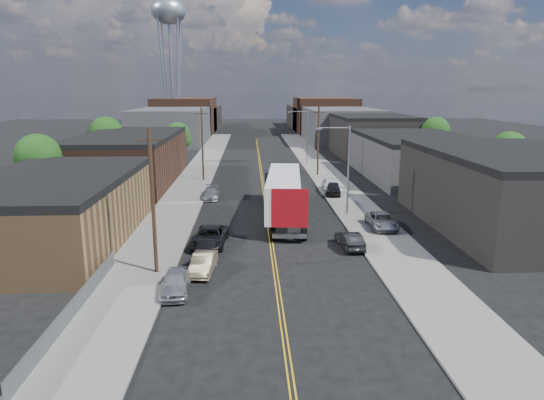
{
  "coord_description": "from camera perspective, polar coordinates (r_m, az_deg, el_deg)",
  "views": [
    {
      "loc": [
        -1.69,
        -21.78,
        12.41
      ],
      "look_at": [
        0.29,
        21.51,
        2.5
      ],
      "focal_mm": 32.0,
      "sensor_mm": 36.0,
      "label": 1
    }
  ],
  "objects": [
    {
      "name": "car_left_a",
      "position": [
        31.07,
        -11.3,
        -9.5
      ],
      "size": [
        1.85,
        4.23,
        1.42
      ],
      "primitive_type": "imported",
      "rotation": [
        0.0,
        0.0,
        0.04
      ],
      "color": "#AFB3B5",
      "rests_on": "ground"
    },
    {
      "name": "skyline_right_b",
      "position": [
        143.62,
        6.17,
        9.85
      ],
      "size": [
        16.0,
        26.0,
        10.0
      ],
      "primitive_type": "cube",
      "color": "#44281B",
      "rests_on": "ground"
    },
    {
      "name": "streetlight_near",
      "position": [
        48.21,
        8.54,
        4.29
      ],
      "size": [
        3.39,
        0.25,
        9.0
      ],
      "color": "gray",
      "rests_on": "ground"
    },
    {
      "name": "utility_pole_left_near",
      "position": [
        33.24,
        -13.85,
        -0.13
      ],
      "size": [
        1.6,
        0.26,
        10.0
      ],
      "color": "black",
      "rests_on": "ground"
    },
    {
      "name": "car_ahead_truck",
      "position": [
        73.5,
        1.85,
        3.67
      ],
      "size": [
        2.29,
        4.76,
        1.31
      ],
      "primitive_type": "imported",
      "rotation": [
        0.0,
        0.0,
        -0.02
      ],
      "color": "black",
      "rests_on": "ground"
    },
    {
      "name": "warehouse_tan",
      "position": [
        44.05,
        -24.28,
        -0.88
      ],
      "size": [
        12.0,
        22.0,
        5.6
      ],
      "color": "brown",
      "rests_on": "ground"
    },
    {
      "name": "skyline_left_b",
      "position": [
        143.15,
        -10.11,
        9.72
      ],
      "size": [
        16.0,
        26.0,
        10.0
      ],
      "primitive_type": "cube",
      "color": "#44281B",
      "rests_on": "ground"
    },
    {
      "name": "industrial_right_a",
      "position": [
        48.83,
        26.45,
        1.07
      ],
      "size": [
        14.0,
        22.0,
        7.1
      ],
      "color": "black",
      "rests_on": "ground"
    },
    {
      "name": "industrial_right_b",
      "position": [
        72.4,
        16.57,
        4.92
      ],
      "size": [
        14.0,
        24.0,
        6.1
      ],
      "color": "#353537",
      "rests_on": "ground"
    },
    {
      "name": "utility_pole_right",
      "position": [
        70.85,
        5.46,
        6.94
      ],
      "size": [
        1.6,
        0.26,
        10.0
      ],
      "color": "black",
      "rests_on": "ground"
    },
    {
      "name": "skyline_left_c",
      "position": [
        163.05,
        -9.19,
        9.59
      ],
      "size": [
        16.0,
        40.0,
        7.0
      ],
      "primitive_type": "cube",
      "color": "black",
      "rests_on": "ground"
    },
    {
      "name": "car_right_oncoming",
      "position": [
        39.25,
        9.13,
        -4.68
      ],
      "size": [
        1.81,
        4.21,
        1.35
      ],
      "primitive_type": "imported",
      "rotation": [
        0.0,
        0.0,
        3.24
      ],
      "color": "black",
      "rests_on": "ground"
    },
    {
      "name": "tree_left_near",
      "position": [
        56.82,
        -25.73,
        4.29
      ],
      "size": [
        4.85,
        4.76,
        7.91
      ],
      "color": "black",
      "rests_on": "ground"
    },
    {
      "name": "sidewalk_left",
      "position": [
        68.35,
        -9.14,
        2.32
      ],
      "size": [
        5.0,
        140.0,
        0.15
      ],
      "primitive_type": "cube",
      "color": "slate",
      "rests_on": "ground"
    },
    {
      "name": "tree_right_far",
      "position": [
        88.02,
        18.7,
        7.5
      ],
      "size": [
        4.85,
        4.76,
        7.91
      ],
      "color": "black",
      "rests_on": "ground"
    },
    {
      "name": "skyline_right_c",
      "position": [
        163.47,
        5.09,
        9.71
      ],
      "size": [
        16.0,
        40.0,
        7.0
      ],
      "primitive_type": "cube",
      "color": "black",
      "rests_on": "ground"
    },
    {
      "name": "skyline_left_a",
      "position": [
        118.5,
        -11.63,
        8.56
      ],
      "size": [
        16.0,
        30.0,
        8.0
      ],
      "primitive_type": "cube",
      "color": "#353537",
      "rests_on": "ground"
    },
    {
      "name": "tree_left_mid",
      "position": [
        80.24,
        -18.86,
        7.25
      ],
      "size": [
        5.1,
        5.04,
        8.37
      ],
      "color": "black",
      "rests_on": "ground"
    },
    {
      "name": "tree_right_near",
      "position": [
        66.35,
        26.1,
        5.05
      ],
      "size": [
        4.6,
        4.48,
        7.44
      ],
      "color": "black",
      "rests_on": "ground"
    },
    {
      "name": "tree_left_far",
      "position": [
        85.03,
        -10.98,
        7.36
      ],
      "size": [
        4.35,
        4.2,
        6.97
      ],
      "color": "black",
      "rests_on": "ground"
    },
    {
      "name": "streetlight_far",
      "position": [
        82.61,
        3.89,
        7.94
      ],
      "size": [
        3.39,
        0.25,
        9.0
      ],
      "color": "gray",
      "rests_on": "ground"
    },
    {
      "name": "ground",
      "position": [
        82.73,
        -1.42,
        4.25
      ],
      "size": [
        260.0,
        260.0,
        0.0
      ],
      "primitive_type": "plane",
      "color": "black",
      "rests_on": "ground"
    },
    {
      "name": "sidewalk_right",
      "position": [
        68.82,
        6.79,
        2.47
      ],
      "size": [
        5.0,
        140.0,
        0.15
      ],
      "primitive_type": "cube",
      "color": "slate",
      "rests_on": "ground"
    },
    {
      "name": "car_right_lot_a",
      "position": [
        44.93,
        12.8,
        -2.38
      ],
      "size": [
        2.32,
        4.91,
        1.36
      ],
      "primitive_type": "imported",
      "rotation": [
        0.0,
        0.0,
        -0.02
      ],
      "color": "gray",
      "rests_on": "sidewalk_right"
    },
    {
      "name": "industrial_right_c",
      "position": [
        97.1,
        11.62,
        7.54
      ],
      "size": [
        14.0,
        22.0,
        7.6
      ],
      "color": "black",
      "rests_on": "ground"
    },
    {
      "name": "utility_pole_left_far",
      "position": [
        67.49,
        -8.19,
        6.57
      ],
      "size": [
        1.6,
        0.26,
        10.0
      ],
      "color": "black",
      "rests_on": "ground"
    },
    {
      "name": "chainlink_fence",
      "position": [
        29.55,
        -22.24,
        -11.57
      ],
      "size": [
        0.05,
        16.0,
        1.22
      ],
      "color": "slate",
      "rests_on": "ground"
    },
    {
      "name": "semi_truck",
      "position": [
        47.86,
        1.26,
        1.08
      ],
      "size": [
        4.16,
        17.74,
        4.6
      ],
      "rotation": [
        0.0,
        0.0,
        -0.09
      ],
      "color": "silver",
      "rests_on": "ground"
    },
    {
      "name": "skyline_right_a",
      "position": [
        119.07,
        7.98,
        8.71
      ],
      "size": [
        16.0,
        30.0,
        8.0
      ],
      "primitive_type": "cube",
      "color": "#353537",
      "rests_on": "ground"
    },
    {
      "name": "car_right_lot_b",
      "position": [
        59.74,
        6.96,
        1.67
      ],
      "size": [
        2.18,
        5.14,
        1.48
      ],
      "primitive_type": "imported",
      "rotation": [
        0.0,
        0.0,
        -0.02
      ],
      "color": "silver",
      "rests_on": "sidewalk_right"
    },
    {
      "name": "car_left_d",
      "position": [
        56.58,
        -7.16,
        0.8
      ],
      "size": [
        1.88,
        4.6,
        1.33
      ],
      "primitive_type": "imported",
      "rotation": [
        0.0,
        0.0,
        -0.0
      ],
      "color": "gray",
      "rests_on": "ground"
    },
    {
      "name": "water_tower",
      "position": [
        134.57,
        -12.04,
        20.41
      ],
      "size": [
        9.0,
        9.0,
        36.9
      ],
      "color": "gray",
      "rests_on": "ground"
    },
    {
      "name": "centerline",
      "position": [
        67.94,
        -1.15,
        2.36
      ],
      "size": [
        0.32,
        120.0,
        0.01
      ],
      "primitive_type": "cube",
      "color": "gold",
      "rests_on": "ground"
    },
    {
      "name": "car_left_c",
      "position": [
        39.67,
        -7.31,
        -4.31
      ],
      "size": [
        2.92,
        5.61,
        1.51
      ],
      "primitive_type": "imported",
      "rotation": [
        0.0,
        0.0,
        -0.08
      ],
      "color": "black",
      "rests_on": "ground"
    },
    {
      "name": "warehouse_brown",
      "position": [
        68.38,
        -16.45,
        4.7
      ],
      "size": [
        12.0,
        26.0,
        6.6
      ],
      "color": "#44281B",
      "rests_on": "ground"
    },
    {
      "name": "car_left_b",
      "position": [
        34.11,
        -8.1,
        -7.37
      ],
      "size": [
        1.81,
        4.25,
        1.36
      ],
      "primitive_type": "imported",
      "rotation": [
        0.0,
        0.0,
        -0.09
      ],
      "color": "#7E7052",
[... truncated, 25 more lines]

